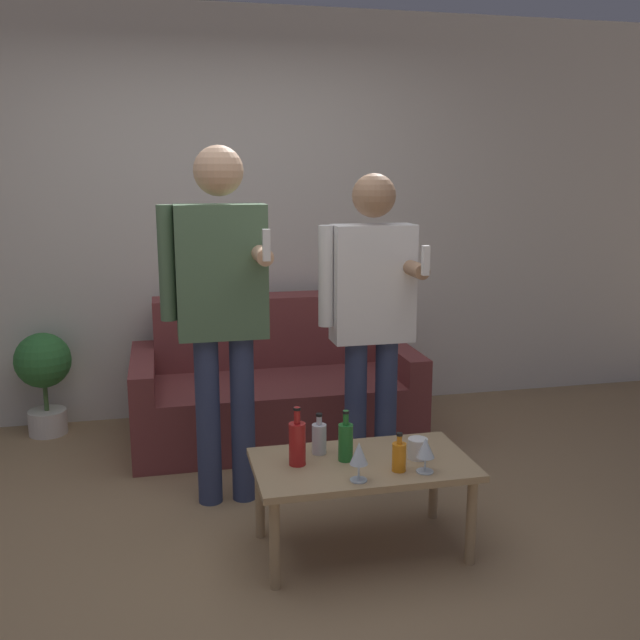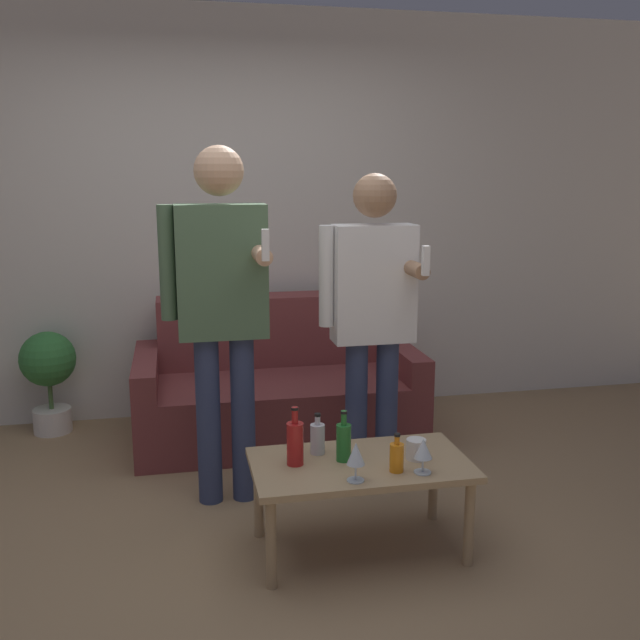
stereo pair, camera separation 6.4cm
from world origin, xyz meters
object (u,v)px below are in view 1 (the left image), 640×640
object	(u,v)px
person_standing_left	(221,298)
bottle_orange	(297,442)
couch	(273,388)
coffee_table	(362,472)
person_standing_right	(371,307)

from	to	relation	value
person_standing_left	bottle_orange	bearing A→B (deg)	-66.48
couch	bottle_orange	world-z (taller)	couch
coffee_table	couch	bearing A→B (deg)	95.70
coffee_table	person_standing_right	bearing A→B (deg)	70.55
couch	bottle_orange	distance (m)	1.51
couch	coffee_table	bearing A→B (deg)	-84.30
couch	bottle_orange	size ratio (longest dim) A/B	6.74
bottle_orange	couch	bearing A→B (deg)	85.00
couch	coffee_table	xyz separation A→B (m)	(0.15, -1.52, 0.07)
bottle_orange	person_standing_right	xyz separation A→B (m)	(0.51, 0.61, 0.45)
coffee_table	person_standing_left	bearing A→B (deg)	130.98
coffee_table	bottle_orange	xyz separation A→B (m)	(-0.28, 0.03, 0.15)
coffee_table	bottle_orange	size ratio (longest dim) A/B	3.67
person_standing_left	person_standing_right	xyz separation A→B (m)	(0.77, 0.02, -0.08)
couch	person_standing_right	world-z (taller)	person_standing_right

